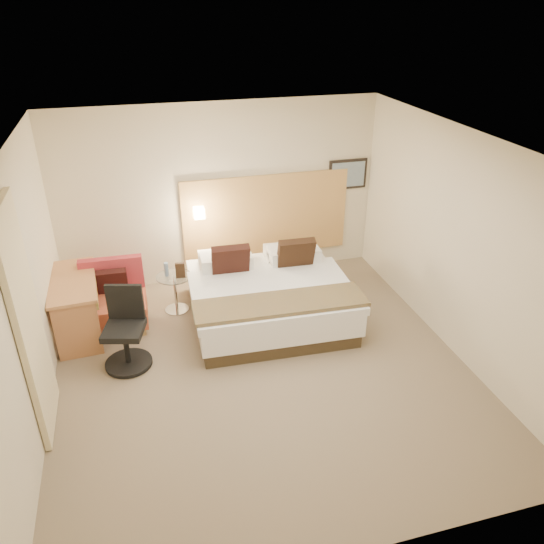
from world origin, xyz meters
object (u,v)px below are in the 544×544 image
object	(u,v)px
side_table	(175,291)
desk_chair	(126,335)
bed	(268,295)
lounge_chair	(114,301)
desk	(76,291)

from	to	relation	value
side_table	desk_chair	world-z (taller)	desk_chair
desk_chair	bed	bearing A→B (deg)	16.66
lounge_chair	side_table	bearing A→B (deg)	8.39
lounge_chair	desk	xyz separation A→B (m)	(-0.45, -0.09, 0.27)
bed	desk	world-z (taller)	bed
side_table	desk_chair	bearing A→B (deg)	-122.85
side_table	desk_chair	xyz separation A→B (m)	(-0.69, -1.07, 0.10)
lounge_chair	desk_chair	distance (m)	0.96
side_table	desk	world-z (taller)	desk
lounge_chair	bed	bearing A→B (deg)	-10.55
desk	side_table	bearing A→B (deg)	9.26
bed	side_table	distance (m)	1.31
desk	lounge_chair	bearing A→B (deg)	10.85
lounge_chair	side_table	xyz separation A→B (m)	(0.82, 0.12, -0.04)
bed	side_table	xyz separation A→B (m)	(-1.21, 0.50, -0.03)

